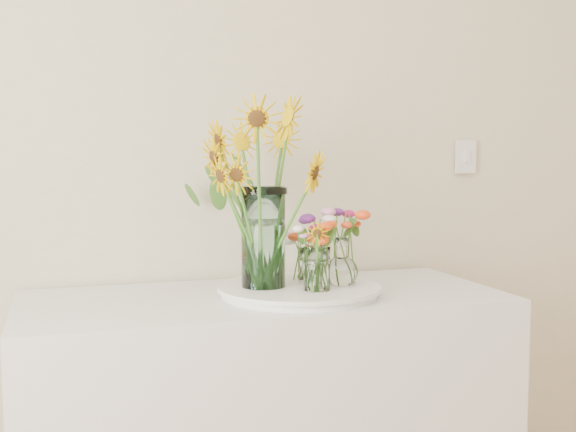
# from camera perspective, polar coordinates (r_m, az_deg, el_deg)

# --- Properties ---
(tray) EXTENTS (0.45, 0.45, 0.02)m
(tray) POSITION_cam_1_polar(r_m,az_deg,el_deg) (2.11, 0.88, -5.98)
(tray) COLOR white
(tray) RESTS_ON counter
(mason_jar) EXTENTS (0.16, 0.16, 0.30)m
(mason_jar) POSITION_cam_1_polar(r_m,az_deg,el_deg) (2.07, -1.96, -1.72)
(mason_jar) COLOR #A0D5C5
(mason_jar) RESTS_ON tray
(sunflower_bouquet) EXTENTS (0.80, 0.80, 0.56)m
(sunflower_bouquet) POSITION_cam_1_polar(r_m,az_deg,el_deg) (2.06, -1.97, 1.96)
(sunflower_bouquet) COLOR #DEB304
(sunflower_bouquet) RESTS_ON tray
(small_vase_a) EXTENTS (0.10, 0.10, 0.13)m
(small_vase_a) POSITION_cam_1_polar(r_m,az_deg,el_deg) (2.03, 2.30, -4.24)
(small_vase_a) COLOR white
(small_vase_a) RESTS_ON tray
(wildflower_posy_a) EXTENTS (0.17, 0.17, 0.22)m
(wildflower_posy_a) POSITION_cam_1_polar(r_m,az_deg,el_deg) (2.02, 2.31, -2.98)
(wildflower_posy_a) COLOR #F04A14
(wildflower_posy_a) RESTS_ON tray
(small_vase_b) EXTENTS (0.13, 0.13, 0.14)m
(small_vase_b) POSITION_cam_1_polar(r_m,az_deg,el_deg) (2.12, 4.23, -3.62)
(small_vase_b) COLOR white
(small_vase_b) RESTS_ON tray
(wildflower_posy_b) EXTENTS (0.19, 0.19, 0.23)m
(wildflower_posy_b) POSITION_cam_1_polar(r_m,az_deg,el_deg) (2.12, 4.24, -2.42)
(wildflower_posy_b) COLOR #F04A14
(wildflower_posy_b) RESTS_ON tray
(small_vase_c) EXTENTS (0.06, 0.06, 0.10)m
(small_vase_c) POSITION_cam_1_polar(r_m,az_deg,el_deg) (2.21, 1.63, -3.83)
(small_vase_c) COLOR white
(small_vase_c) RESTS_ON tray
(wildflower_posy_c) EXTENTS (0.19, 0.19, 0.19)m
(wildflower_posy_c) POSITION_cam_1_polar(r_m,az_deg,el_deg) (2.20, 1.63, -2.67)
(wildflower_posy_c) COLOR #F04A14
(wildflower_posy_c) RESTS_ON tray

